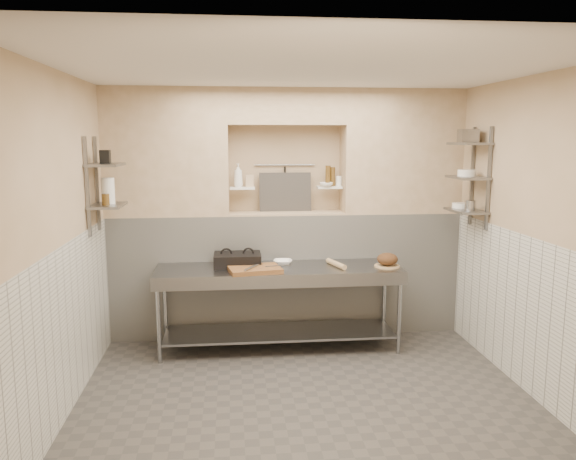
{
  "coord_description": "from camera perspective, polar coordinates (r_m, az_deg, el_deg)",
  "views": [
    {
      "loc": [
        -0.63,
        -4.6,
        2.26
      ],
      "look_at": [
        -0.07,
        0.9,
        1.35
      ],
      "focal_mm": 35.0,
      "sensor_mm": 36.0,
      "label": 1
    }
  ],
  "objects": [
    {
      "name": "wall_shelf_left_lower",
      "position": [
        5.81,
        -17.85,
        2.38
      ],
      "size": [
        0.3,
        0.5,
        0.02
      ],
      "primitive_type": "cube",
      "color": "slate",
      "rests_on": "wall_left"
    },
    {
      "name": "alcove_shelf_left",
      "position": [
        6.37,
        -4.68,
        4.27
      ],
      "size": [
        0.28,
        0.16,
        0.02
      ],
      "primitive_type": "cube",
      "color": "white",
      "rests_on": "backwall_lower"
    },
    {
      "name": "panini_press",
      "position": [
        6.04,
        -5.16,
        -3.04
      ],
      "size": [
        0.5,
        0.37,
        0.14
      ],
      "rotation": [
        0.0,
        0.0,
        -0.01
      ],
      "color": "black",
      "rests_on": "prep_table"
    },
    {
      "name": "wainscot_left",
      "position": [
        5.04,
        -21.5,
        -9.34
      ],
      "size": [
        0.02,
        3.9,
        1.4
      ],
      "primitive_type": "cube",
      "color": "silver",
      "rests_on": "floor"
    },
    {
      "name": "mixing_bowl",
      "position": [
        6.1,
        -0.53,
        -3.28
      ],
      "size": [
        0.21,
        0.21,
        0.05
      ],
      "primitive_type": "imported",
      "rotation": [
        0.0,
        0.0,
        -0.06
      ],
      "color": "white",
      "rests_on": "prep_table"
    },
    {
      "name": "prep_table",
      "position": [
        6.02,
        -0.9,
        -6.23
      ],
      "size": [
        2.6,
        0.7,
        0.9
      ],
      "color": "gray",
      "rests_on": "floor"
    },
    {
      "name": "hanging_steel",
      "position": [
        6.55,
        -0.32,
        5.14
      ],
      "size": [
        0.02,
        0.02,
        0.3
      ],
      "primitive_type": "cylinder",
      "color": "black",
      "rests_on": "utensil_rail"
    },
    {
      "name": "bowl_right_mid",
      "position": [
        6.21,
        17.69,
        5.55
      ],
      "size": [
        0.19,
        0.19,
        0.07
      ],
      "primitive_type": "cylinder",
      "color": "white",
      "rests_on": "wall_shelf_right_mid"
    },
    {
      "name": "utensil_rail",
      "position": [
        6.55,
        -0.34,
        6.63
      ],
      "size": [
        0.7,
        0.02,
        0.02
      ],
      "primitive_type": "cylinder",
      "rotation": [
        0.0,
        1.57,
        0.0
      ],
      "color": "gray",
      "rests_on": "wall_back"
    },
    {
      "name": "condiment_b",
      "position": [
        6.48,
        4.08,
        5.51
      ],
      "size": [
        0.06,
        0.06,
        0.23
      ],
      "primitive_type": "cylinder",
      "color": "#503715",
      "rests_on": "alcove_shelf_right"
    },
    {
      "name": "rolling_pin",
      "position": [
        6.02,
        4.91,
        -3.46
      ],
      "size": [
        0.17,
        0.37,
        0.06
      ],
      "primitive_type": "cylinder",
      "rotation": [
        1.57,
        0.0,
        0.3
      ],
      "color": "tan",
      "rests_on": "prep_table"
    },
    {
      "name": "wall_shelf_right_upper",
      "position": [
        6.16,
        17.96,
        8.34
      ],
      "size": [
        0.3,
        0.5,
        0.03
      ],
      "primitive_type": "cube",
      "color": "slate",
      "rests_on": "wall_right"
    },
    {
      "name": "tongs",
      "position": [
        5.72,
        -3.73,
        -3.82
      ],
      "size": [
        0.16,
        0.26,
        0.03
      ],
      "primitive_type": "cylinder",
      "rotation": [
        1.57,
        0.0,
        -0.51
      ],
      "color": "gray",
      "rests_on": "cutting_board"
    },
    {
      "name": "backwall_header",
      "position": [
        6.39,
        -0.2,
        12.4
      ],
      "size": [
        1.3,
        0.4,
        0.4
      ],
      "primitive_type": "cube",
      "color": "tan",
      "rests_on": "backwall_lower"
    },
    {
      "name": "wall_front",
      "position": [
        2.81,
        7.47,
        -8.52
      ],
      "size": [
        4.0,
        0.1,
        2.8
      ],
      "primitive_type": "cube",
      "color": "tan",
      "rests_on": "ground"
    },
    {
      "name": "shelf_rail_right_a",
      "position": [
        6.41,
        18.19,
        5.22
      ],
      "size": [
        0.03,
        0.03,
        1.05
      ],
      "primitive_type": "cube",
      "color": "slate",
      "rests_on": "wall_right"
    },
    {
      "name": "condiment_c",
      "position": [
        6.51,
        5.2,
        4.98
      ],
      "size": [
        0.07,
        0.07,
        0.11
      ],
      "primitive_type": "cylinder",
      "color": "white",
      "rests_on": "alcove_shelf_right"
    },
    {
      "name": "floor",
      "position": [
        5.18,
        1.82,
        -17.12
      ],
      "size": [
        4.0,
        3.9,
        0.1
      ],
      "primitive_type": "cube",
      "color": "#45413D",
      "rests_on": "ground"
    },
    {
      "name": "backwall_pillar_right",
      "position": [
        6.64,
        11.36,
        7.78
      ],
      "size": [
        1.35,
        0.4,
        1.4
      ],
      "primitive_type": "cube",
      "color": "tan",
      "rests_on": "backwall_lower"
    },
    {
      "name": "shelf_rail_right_b",
      "position": [
        6.05,
        19.73,
        4.92
      ],
      "size": [
        0.03,
        0.03,
        1.05
      ],
      "primitive_type": "cube",
      "color": "slate",
      "rests_on": "wall_right"
    },
    {
      "name": "jug_left",
      "position": [
        5.85,
        -17.82,
        3.81
      ],
      "size": [
        0.13,
        0.13,
        0.26
      ],
      "primitive_type": "cylinder",
      "color": "white",
      "rests_on": "wall_shelf_left_lower"
    },
    {
      "name": "splash_panel",
      "position": [
        6.51,
        -0.28,
        3.88
      ],
      "size": [
        0.6,
        0.08,
        0.45
      ],
      "primitive_type": "cube",
      "rotation": [
        -0.14,
        0.0,
        0.0
      ],
      "color": "#383330",
      "rests_on": "alcove_sill"
    },
    {
      "name": "wainscot_right",
      "position": [
        5.52,
        23.02,
        -7.84
      ],
      "size": [
        0.02,
        3.9,
        1.4
      ],
      "primitive_type": "cube",
      "color": "silver",
      "rests_on": "floor"
    },
    {
      "name": "backwall_pillar_left",
      "position": [
        6.39,
        -12.22,
        7.7
      ],
      "size": [
        1.35,
        0.4,
        1.4
      ],
      "primitive_type": "cube",
      "color": "tan",
      "rests_on": "backwall_lower"
    },
    {
      "name": "alcove_shelf_right",
      "position": [
        6.47,
        4.23,
        4.36
      ],
      "size": [
        0.28,
        0.16,
        0.02
      ],
      "primitive_type": "cube",
      "color": "white",
      "rests_on": "backwall_lower"
    },
    {
      "name": "bottle_soap",
      "position": [
        6.35,
        -5.08,
        5.55
      ],
      "size": [
        0.13,
        0.13,
        0.26
      ],
      "primitive_type": "imported",
      "rotation": [
        0.0,
        0.0,
        -0.37
      ],
      "color": "white",
      "rests_on": "alcove_shelf_left"
    },
    {
      "name": "bowl_alcove",
      "position": [
        6.41,
        3.9,
        4.63
      ],
      "size": [
        0.15,
        0.15,
        0.05
      ],
      "primitive_type": "imported",
      "rotation": [
        0.0,
        0.0,
        -0.0
      ],
      "color": "white",
      "rests_on": "alcove_shelf_right"
    },
    {
      "name": "jar_alcove",
      "position": [
        6.4,
        -3.93,
        5.02
      ],
      "size": [
        0.09,
        0.09,
        0.13
      ],
      "primitive_type": "cube",
      "color": "tan",
      "rests_on": "alcove_shelf_left"
    },
    {
      "name": "bread_board",
      "position": [
        6.09,
        10.04,
        -3.62
      ],
      "size": [
        0.27,
        0.27,
        0.02
      ],
      "primitive_type": "cylinder",
      "color": "tan",
      "rests_on": "prep_table"
    },
    {
      "name": "box_left_upper",
      "position": [
        5.78,
        -18.08,
        7.09
      ],
      "size": [
        0.09,
        0.09,
        0.13
      ],
      "primitive_type": "cube",
      "rotation": [
        0.0,
        0.0,
        0.01
      ],
      "color": "black",
      "rests_on": "wall_shelf_left_upper"
    },
    {
      "name": "wall_left",
      "position": [
        4.89,
        -22.66,
        -1.5
      ],
      "size": [
        0.1,
        3.9,
        2.8
      ],
      "primitive_type": "cube",
      "color": "tan",
      "rests_on": "ground"
    },
    {
      "name": "wall_shelf_right_mid",
      "position": [
        6.18,
        17.8,
        5.1
      ],
      "size": [
        0.3,
        0.5,
        0.02
      ],
      "primitive_type": "cube",
      "color": "slate",
      "rests_on": "wall_right"
    },
    {
      "name": "bowl_right",
      "position": [
        6.34,
        17.12,
        2.41
      ],
      "size": [
        0.18,
        0.18,
        0.05
      ],
      "primitive_type": "cylinder",
      "color": "white",
      "rests_on": "wall_shelf_right_lower"
    },
    {
      "name": "wall_shelf_right_lower",
      "position": [
        6.21,
        17.64,
        1.88
      ],
      "size": [
        0.3,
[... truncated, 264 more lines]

